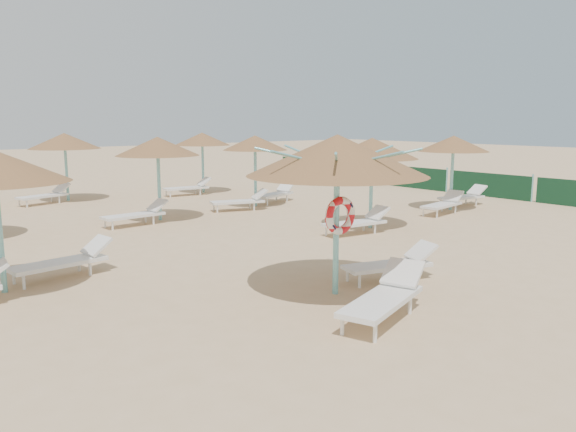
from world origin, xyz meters
TOP-DOWN VIEW (x-y plane):
  - ground at (0.00, 0.00)m, footprint 120.00×120.00m
  - main_palapa at (-0.36, 0.40)m, footprint 3.31×3.31m
  - lounger_main_a at (-0.67, -1.09)m, footprint 2.29×1.32m
  - lounger_main_b at (1.19, 0.34)m, footprint 2.05×1.13m
  - palapa_field at (0.72, 10.13)m, footprint 19.33×14.39m
  - windbreak_fence at (14.00, 9.96)m, footprint 0.08×19.84m

SIDE VIEW (x-z plane):
  - ground at x=0.00m, z-range 0.00..0.00m
  - lounger_main_b at x=1.19m, z-range -0.02..0.70m
  - lounger_main_a at x=-0.67m, z-range -0.02..0.78m
  - windbreak_fence at x=14.00m, z-range -0.05..1.05m
  - palapa_field at x=0.72m, z-range 0.95..3.65m
  - main_palapa at x=-0.36m, z-range 1.10..4.06m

